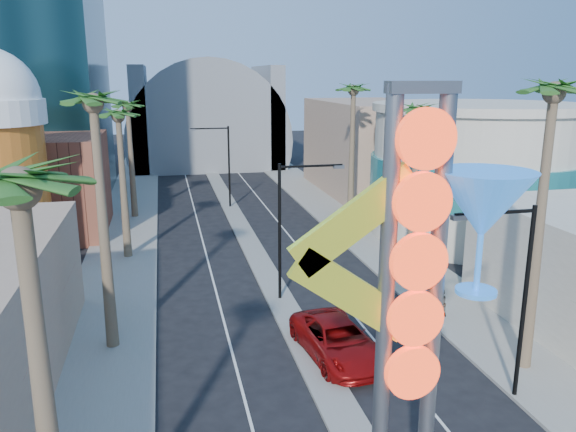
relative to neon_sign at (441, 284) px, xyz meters
name	(u,v)px	position (x,y,z in m)	size (l,w,h in m)	color
sidewalk_west	(125,238)	(-10.32, 32.04, -7.23)	(5.00, 100.00, 0.15)	gray
sidewalk_east	(351,225)	(8.68, 32.04, -7.23)	(5.00, 100.00, 0.15)	gray
median	(238,222)	(-0.82, 35.04, -7.23)	(1.60, 84.00, 0.15)	gray
brick_filler_west	(40,186)	(-16.82, 35.04, -3.31)	(10.00, 10.00, 8.00)	brown
filler_east	(371,148)	(15.18, 45.04, -2.31)	(10.00, 20.00, 10.00)	tan
turquoise_building	(475,172)	(17.18, 27.04, -2.06)	(16.60, 16.60, 10.60)	beige
canopy	(206,135)	(-0.82, 69.04, -3.00)	(22.00, 16.00, 22.00)	slate
neon_sign	(441,284)	(0.00, 0.00, 0.00)	(6.53, 2.60, 12.55)	gray
streetlight_0	(289,218)	(-0.27, 17.04, -2.43)	(3.79, 0.25, 8.00)	black
streetlight_1	(223,159)	(-1.36, 41.04, -2.43)	(3.79, 0.25, 8.00)	black
streetlight_2	(515,286)	(5.91, 5.04, -2.47)	(3.45, 0.25, 8.00)	black
palm_0	(22,217)	(-9.82, -0.96, 2.62)	(2.40, 2.40, 11.70)	brown
palm_1	(94,119)	(-9.82, 13.04, 3.52)	(2.40, 2.40, 12.70)	brown
palm_2	(119,124)	(-9.82, 27.04, 2.17)	(2.40, 2.40, 11.20)	brown
palm_3	(128,113)	(-9.82, 39.04, 2.17)	(2.40, 2.40, 11.20)	brown
palm_5	(552,112)	(8.18, 7.04, 3.96)	(2.40, 2.40, 13.20)	brown
palm_6	(418,122)	(8.18, 19.04, 2.62)	(2.40, 2.40, 11.70)	brown
palm_7	(353,99)	(8.18, 31.04, 3.52)	(2.40, 2.40, 12.70)	brown
red_pickup	(338,340)	(0.38, 9.80, -6.45)	(2.86, 6.19, 1.72)	maroon
pedestrian_b	(440,303)	(7.00, 12.62, -6.39)	(0.74, 0.58, 1.53)	gray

